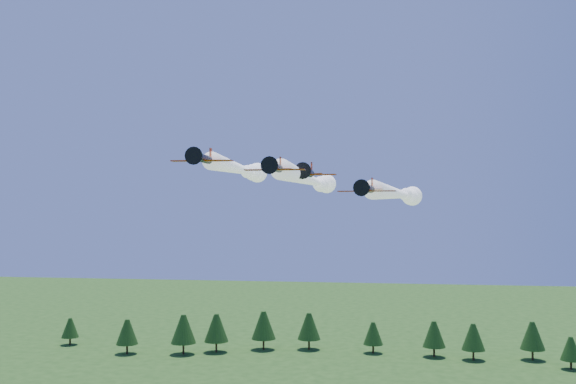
# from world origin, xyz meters

# --- Properties ---
(plane_lead) EXTENTS (6.86, 60.98, 3.70)m
(plane_lead) POSITION_xyz_m (0.44, 24.50, 48.11)
(plane_lead) COLOR black
(plane_lead) RESTS_ON ground
(plane_left) EXTENTS (8.10, 43.63, 3.70)m
(plane_left) POSITION_xyz_m (-11.48, 24.95, 50.04)
(plane_left) COLOR black
(plane_left) RESTS_ON ground
(plane_right) EXTENTS (12.80, 51.94, 3.70)m
(plane_right) POSITION_xyz_m (14.69, 28.23, 45.92)
(plane_right) COLOR black
(plane_right) RESTS_ON ground
(plane_slot) EXTENTS (8.01, 8.73, 2.83)m
(plane_slot) POSITION_xyz_m (1.80, 7.31, 48.44)
(plane_slot) COLOR black
(plane_slot) RESTS_ON ground
(treeline) EXTENTS (179.05, 20.98, 11.72)m
(treeline) POSITION_xyz_m (-4.81, 111.56, 6.79)
(treeline) COLOR #382314
(treeline) RESTS_ON ground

